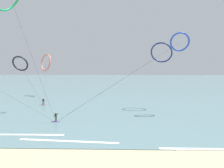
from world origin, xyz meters
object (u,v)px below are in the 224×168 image
kite_charcoal (20,64)px  kite_coral (46,63)px  kite_cobalt (180,42)px  kite_navy (161,53)px  surfer_violet (56,118)px  surfer_crimson (43,102)px

kite_charcoal → kite_coral: (-3.36, 23.73, 0.68)m
kite_cobalt → kite_navy: size_ratio=1.07×
kite_charcoal → kite_cobalt: 32.19m
kite_charcoal → kite_coral: bearing=-77.7°
kite_navy → kite_charcoal: bearing=31.9°
surfer_violet → surfer_crimson: same height
kite_charcoal → kite_navy: size_ratio=0.51×
surfer_violet → kite_navy: (20.36, 11.57, 11.83)m
kite_charcoal → kite_coral: 23.97m
kite_coral → surfer_crimson: bearing=-32.7°
surfer_crimson → kite_coral: (-4.95, 16.05, 10.03)m
surfer_violet → kite_navy: bearing=-35.2°
surfer_crimson → kite_charcoal: kite_charcoal is taller
kite_cobalt → kite_coral: size_ratio=1.33×
kite_navy → surfer_violet: bearing=52.7°
surfer_crimson → kite_coral: kite_coral is taller
kite_cobalt → kite_coral: kite_cobalt is taller
surfer_crimson → kite_cobalt: bearing=132.2°
surfer_crimson → surfer_violet: bearing=85.8°
surfer_violet → kite_coral: bearing=47.5°
kite_charcoal → kite_cobalt: kite_cobalt is taller
surfer_crimson → kite_navy: size_ratio=0.07×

